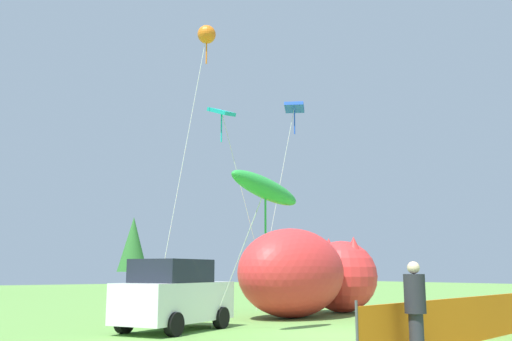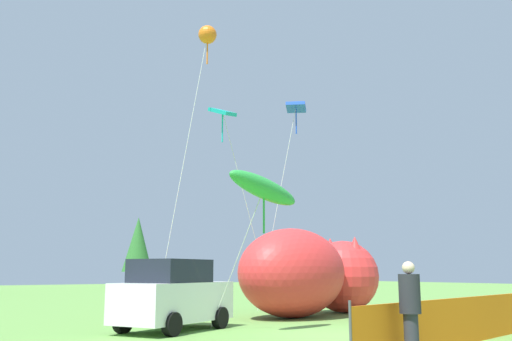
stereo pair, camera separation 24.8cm
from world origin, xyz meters
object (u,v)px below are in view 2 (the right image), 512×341
at_px(kite_blue_box, 295,111).
at_px(kite_orange_flower, 207,37).
at_px(parked_car, 173,295).
at_px(folding_chair, 410,312).
at_px(kite_teal_diamond, 223,116).
at_px(spectator_in_blue_shirt, 410,307).
at_px(inflatable_cat, 309,276).
at_px(kite_green_fish, 264,189).

bearing_deg(kite_blue_box, kite_orange_flower, -174.33).
distance_m(parked_car, folding_chair, 6.95).
relative_size(folding_chair, kite_teal_diamond, 0.11).
distance_m(spectator_in_blue_shirt, kite_orange_flower, 16.22).
xyz_separation_m(spectator_in_blue_shirt, kite_orange_flower, (2.56, 12.19, 10.38)).
relative_size(spectator_in_blue_shirt, kite_orange_flower, 0.16).
bearing_deg(kite_teal_diamond, inflatable_cat, -53.65).
distance_m(folding_chair, kite_teal_diamond, 11.37).
bearing_deg(kite_blue_box, folding_chair, -108.84).
bearing_deg(kite_teal_diamond, parked_car, -134.68).
bearing_deg(parked_car, folding_chair, -58.98).
bearing_deg(folding_chair, parked_car, 39.02).
bearing_deg(spectator_in_blue_shirt, folding_chair, 39.78).
xyz_separation_m(inflatable_cat, spectator_in_blue_shirt, (-5.61, -9.44, -0.48)).
relative_size(spectator_in_blue_shirt, kite_green_fish, 0.40).
bearing_deg(parked_car, kite_teal_diamond, 19.03).
bearing_deg(inflatable_cat, parked_car, -178.84).
bearing_deg(kite_green_fish, parked_car, 134.00).
distance_m(inflatable_cat, kite_orange_flower, 10.72).
xyz_separation_m(kite_teal_diamond, kite_green_fish, (-2.71, -6.53, -4.08)).
distance_m(inflatable_cat, kite_teal_diamond, 7.52).
relative_size(kite_teal_diamond, kite_blue_box, 0.90).
xyz_separation_m(parked_car, kite_teal_diamond, (4.56, 4.61, 7.13)).
bearing_deg(spectator_in_blue_shirt, parked_car, 97.87).
height_order(folding_chair, kite_green_fish, kite_green_fish).
distance_m(kite_orange_flower, kite_green_fish, 9.91).
distance_m(spectator_in_blue_shirt, kite_blue_box, 16.95).
relative_size(inflatable_cat, spectator_in_blue_shirt, 4.01).
xyz_separation_m(parked_car, kite_orange_flower, (3.63, 4.48, 10.41)).
height_order(parked_car, spectator_in_blue_shirt, parked_car).
relative_size(inflatable_cat, kite_teal_diamond, 0.88).
xyz_separation_m(folding_chair, kite_orange_flower, (-2.20, 8.23, 10.89)).
bearing_deg(kite_teal_diamond, folding_chair, -81.33).
height_order(folding_chair, kite_blue_box, kite_blue_box).
height_order(kite_orange_flower, kite_blue_box, kite_orange_flower).
relative_size(folding_chair, spectator_in_blue_shirt, 0.49).
height_order(kite_orange_flower, kite_green_fish, kite_orange_flower).
distance_m(inflatable_cat, spectator_in_blue_shirt, 11.00).
height_order(inflatable_cat, spectator_in_blue_shirt, inflatable_cat).
distance_m(inflatable_cat, kite_green_fish, 6.56).
relative_size(folding_chair, kite_green_fish, 0.20).
distance_m(folding_chair, kite_green_fish, 5.62).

